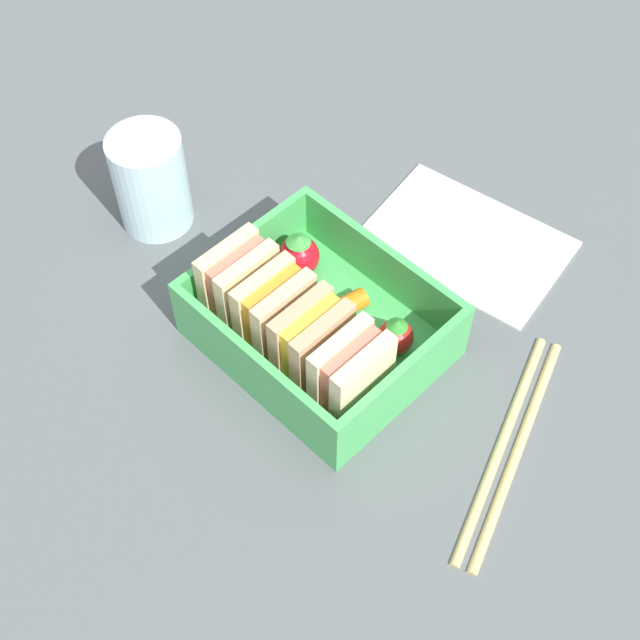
# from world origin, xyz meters

# --- Properties ---
(ground_plane) EXTENTS (1.20, 1.20, 0.02)m
(ground_plane) POSITION_xyz_m (0.00, 0.00, -0.01)
(ground_plane) COLOR #545A5B
(bento_tray) EXTENTS (0.16, 0.13, 0.01)m
(bento_tray) POSITION_xyz_m (0.00, 0.00, 0.01)
(bento_tray) COLOR #46B258
(bento_tray) RESTS_ON ground_plane
(bento_rim) EXTENTS (0.16, 0.13, 0.04)m
(bento_rim) POSITION_xyz_m (0.00, 0.00, 0.03)
(bento_rim) COLOR #46B258
(bento_rim) RESTS_ON bento_tray
(sandwich_left) EXTENTS (0.03, 0.05, 0.06)m
(sandwich_left) POSITION_xyz_m (-0.05, 0.03, 0.04)
(sandwich_left) COLOR beige
(sandwich_left) RESTS_ON bento_tray
(sandwich_center_left) EXTENTS (0.03, 0.05, 0.06)m
(sandwich_center_left) POSITION_xyz_m (-0.02, 0.03, 0.04)
(sandwich_center_left) COLOR tan
(sandwich_center_left) RESTS_ON bento_tray
(sandwich_center) EXTENTS (0.03, 0.05, 0.06)m
(sandwich_center) POSITION_xyz_m (0.02, 0.03, 0.04)
(sandwich_center) COLOR #DBBC89
(sandwich_center) RESTS_ON bento_tray
(sandwich_center_right) EXTENTS (0.03, 0.05, 0.06)m
(sandwich_center_right) POSITION_xyz_m (0.05, 0.03, 0.04)
(sandwich_center_right) COLOR beige
(sandwich_center_right) RESTS_ON bento_tray
(strawberry_left) EXTENTS (0.03, 0.03, 0.03)m
(strawberry_left) POSITION_xyz_m (-0.05, -0.03, 0.03)
(strawberry_left) COLOR red
(strawberry_left) RESTS_ON bento_tray
(carrot_stick_far_left) EXTENTS (0.02, 0.04, 0.01)m
(carrot_stick_far_left) POSITION_xyz_m (-0.00, -0.02, 0.02)
(carrot_stick_far_left) COLOR orange
(carrot_stick_far_left) RESTS_ON bento_tray
(strawberry_far_left) EXTENTS (0.03, 0.03, 0.04)m
(strawberry_far_left) POSITION_xyz_m (0.05, -0.03, 0.03)
(strawberry_far_left) COLOR red
(strawberry_far_left) RESTS_ON bento_tray
(chopstick_pair) EXTENTS (0.08, 0.18, 0.01)m
(chopstick_pair) POSITION_xyz_m (-0.15, -0.03, 0.00)
(chopstick_pair) COLOR tan
(chopstick_pair) RESTS_ON ground_plane
(drinking_glass) EXTENTS (0.06, 0.06, 0.08)m
(drinking_glass) POSITION_xyz_m (0.18, 0.01, 0.04)
(drinking_glass) COLOR silver
(drinking_glass) RESTS_ON ground_plane
(folded_napkin) EXTENTS (0.17, 0.13, 0.00)m
(folded_napkin) POSITION_xyz_m (-0.01, -0.15, 0.00)
(folded_napkin) COLOR white
(folded_napkin) RESTS_ON ground_plane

